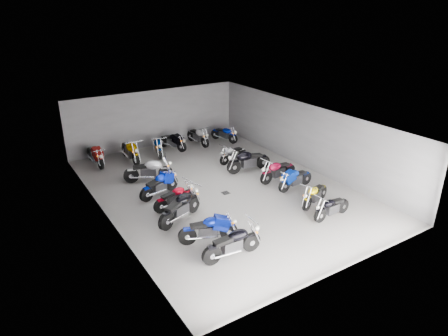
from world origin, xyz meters
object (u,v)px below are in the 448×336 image
(motorcycle_left_e, at_px, (160,185))
(motorcycle_left_f, at_px, (149,171))
(motorcycle_right_a, at_px, (332,207))
(motorcycle_right_c, at_px, (295,179))
(drain_grate, at_px, (226,193))
(motorcycle_right_f, at_px, (233,154))
(motorcycle_left_d, at_px, (175,197))
(motorcycle_right_e, at_px, (248,161))
(motorcycle_back_f, at_px, (224,134))
(motorcycle_right_d, at_px, (278,171))
(motorcycle_left_b, at_px, (209,229))
(motorcycle_back_e, at_px, (198,136))
(motorcycle_back_c, at_px, (158,146))
(motorcycle_back_a, at_px, (95,155))
(motorcycle_left_c, at_px, (180,207))
(motorcycle_right_b, at_px, (315,194))
(motorcycle_left_a, at_px, (233,243))
(motorcycle_back_d, at_px, (173,141))
(motorcycle_back_b, at_px, (130,151))

(motorcycle_left_e, bearing_deg, motorcycle_left_f, 155.95)
(motorcycle_right_a, distance_m, motorcycle_right_c, 2.79)
(drain_grate, bearing_deg, motorcycle_right_f, 51.80)
(drain_grate, relative_size, motorcycle_left_d, 0.17)
(motorcycle_right_c, xyz_separation_m, motorcycle_right_e, (-0.63, 2.71, 0.08))
(motorcycle_left_e, height_order, motorcycle_back_f, motorcycle_left_e)
(motorcycle_left_f, bearing_deg, motorcycle_right_d, 81.89)
(motorcycle_left_e, distance_m, motorcycle_right_e, 4.74)
(motorcycle_left_b, distance_m, motorcycle_back_e, 10.36)
(motorcycle_left_f, height_order, motorcycle_back_f, motorcycle_left_f)
(motorcycle_back_c, relative_size, motorcycle_back_e, 0.99)
(motorcycle_right_f, xyz_separation_m, motorcycle_back_a, (-6.14, 3.39, 0.08))
(drain_grate, relative_size, motorcycle_left_e, 0.16)
(motorcycle_right_a, height_order, motorcycle_back_c, motorcycle_back_c)
(motorcycle_left_d, bearing_deg, drain_grate, 82.02)
(motorcycle_left_f, height_order, motorcycle_right_f, motorcycle_left_f)
(motorcycle_left_c, bearing_deg, motorcycle_right_d, 75.41)
(motorcycle_right_b, bearing_deg, motorcycle_right_d, -24.12)
(motorcycle_left_e, relative_size, motorcycle_right_a, 1.08)
(motorcycle_left_a, xyz_separation_m, motorcycle_back_c, (1.75, 10.05, 0.00))
(motorcycle_left_e, bearing_deg, motorcycle_back_c, 139.57)
(motorcycle_left_c, bearing_deg, motorcycle_left_e, 151.26)
(motorcycle_back_e, bearing_deg, motorcycle_back_c, 3.90)
(motorcycle_left_d, relative_size, motorcycle_right_c, 0.96)
(drain_grate, relative_size, motorcycle_back_f, 0.17)
(motorcycle_right_b, relative_size, motorcycle_back_e, 0.88)
(motorcycle_left_d, distance_m, motorcycle_right_c, 5.43)
(drain_grate, relative_size, motorcycle_right_f, 0.17)
(motorcycle_left_c, distance_m, motorcycle_right_e, 5.55)
(motorcycle_left_d, height_order, motorcycle_left_f, motorcycle_left_f)
(drain_grate, relative_size, motorcycle_back_e, 0.15)
(motorcycle_right_c, bearing_deg, motorcycle_back_a, 36.54)
(motorcycle_right_a, xyz_separation_m, motorcycle_right_d, (0.46, 3.80, 0.06))
(motorcycle_right_b, relative_size, motorcycle_back_d, 0.96)
(motorcycle_left_a, distance_m, motorcycle_left_e, 5.44)
(motorcycle_left_c, xyz_separation_m, motorcycle_left_e, (0.20, 2.39, -0.05))
(motorcycle_left_e, bearing_deg, motorcycle_left_c, -22.67)
(motorcycle_right_a, height_order, motorcycle_right_c, motorcycle_right_c)
(motorcycle_right_a, xyz_separation_m, motorcycle_back_c, (-2.88, 9.91, 0.07))
(motorcycle_right_a, distance_m, motorcycle_back_d, 10.43)
(motorcycle_left_a, xyz_separation_m, motorcycle_right_c, (5.20, 2.88, -0.04))
(motorcycle_right_c, xyz_separation_m, motorcycle_back_c, (-3.45, 7.17, 0.04))
(motorcycle_left_a, bearing_deg, motorcycle_left_f, -177.92)
(motorcycle_right_c, distance_m, motorcycle_back_c, 7.96)
(motorcycle_left_b, bearing_deg, drain_grate, 159.13)
(motorcycle_back_a, bearing_deg, motorcycle_left_d, 100.08)
(motorcycle_right_e, distance_m, motorcycle_right_f, 1.46)
(drain_grate, bearing_deg, motorcycle_back_e, 71.48)
(motorcycle_back_a, bearing_deg, motorcycle_back_b, 161.89)
(motorcycle_back_b, bearing_deg, motorcycle_right_f, 147.36)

